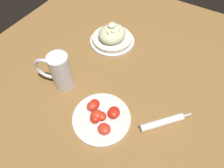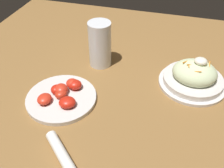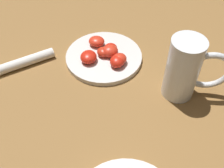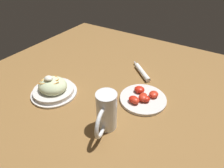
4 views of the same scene
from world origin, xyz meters
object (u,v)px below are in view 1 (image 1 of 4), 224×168
(salad_plate, at_px, (112,37))
(napkin_roll, at_px, (162,122))
(tomato_plate, at_px, (101,117))
(beer_mug, at_px, (60,73))

(salad_plate, distance_m, napkin_roll, 0.49)
(salad_plate, relative_size, tomato_plate, 1.02)
(salad_plate, distance_m, tomato_plate, 0.43)
(beer_mug, relative_size, napkin_roll, 1.01)
(beer_mug, height_order, napkin_roll, beer_mug)
(beer_mug, height_order, tomato_plate, beer_mug)
(salad_plate, height_order, tomato_plate, salad_plate)
(napkin_roll, height_order, tomato_plate, tomato_plate)
(beer_mug, distance_m, napkin_roll, 0.44)
(salad_plate, relative_size, beer_mug, 1.35)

